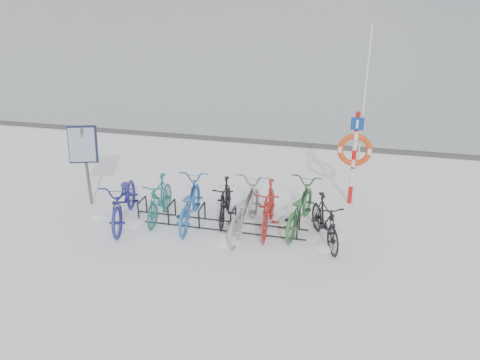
# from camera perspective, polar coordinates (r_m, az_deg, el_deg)

# --- Properties ---
(ground) EXTENTS (900.00, 900.00, 0.00)m
(ground) POSITION_cam_1_polar(r_m,az_deg,el_deg) (10.55, -2.74, -5.57)
(ground) COLOR white
(ground) RESTS_ON ground
(quay_edge) EXTENTS (400.00, 0.25, 0.10)m
(quay_edge) POSITION_cam_1_polar(r_m,az_deg,el_deg) (15.82, 3.08, 4.63)
(quay_edge) COLOR #3F3F42
(quay_edge) RESTS_ON ground
(bike_rack) EXTENTS (4.00, 0.48, 0.46)m
(bike_rack) POSITION_cam_1_polar(r_m,az_deg,el_deg) (10.46, -2.75, -4.71)
(bike_rack) COLOR black
(bike_rack) RESTS_ON ground
(info_board) EXTENTS (0.71, 0.43, 1.99)m
(info_board) POSITION_cam_1_polar(r_m,az_deg,el_deg) (11.55, -18.53, 3.59)
(info_board) COLOR #595B5E
(info_board) RESTS_ON ground
(lifebuoy_station) EXTENTS (0.81, 0.23, 4.20)m
(lifebuoy_station) POSITION_cam_1_polar(r_m,az_deg,el_deg) (11.30, 13.83, 3.58)
(lifebuoy_station) COLOR red
(lifebuoy_station) RESTS_ON ground
(bike_0) EXTENTS (1.23, 2.26, 1.12)m
(bike_0) POSITION_cam_1_polar(r_m,az_deg,el_deg) (10.81, -13.94, -2.20)
(bike_0) COLOR navy
(bike_0) RESTS_ON ground
(bike_1) EXTENTS (0.57, 1.70, 1.01)m
(bike_1) POSITION_cam_1_polar(r_m,az_deg,el_deg) (10.83, -9.81, -2.11)
(bike_1) COLOR #196768
(bike_1) RESTS_ON ground
(bike_2) EXTENTS (0.91, 2.05, 1.04)m
(bike_2) POSITION_cam_1_polar(r_m,az_deg,el_deg) (10.53, -6.22, -2.55)
(bike_2) COLOR #2761B1
(bike_2) RESTS_ON ground
(bike_3) EXTENTS (0.63, 1.64, 0.96)m
(bike_3) POSITION_cam_1_polar(r_m,az_deg,el_deg) (10.62, -1.83, -2.41)
(bike_3) COLOR black
(bike_3) RESTS_ON ground
(bike_4) EXTENTS (0.91, 2.20, 1.13)m
(bike_4) POSITION_cam_1_polar(r_m,az_deg,el_deg) (10.09, 0.51, -3.35)
(bike_4) COLOR gray
(bike_4) RESTS_ON ground
(bike_5) EXTENTS (0.57, 1.83, 1.09)m
(bike_5) POSITION_cam_1_polar(r_m,az_deg,el_deg) (10.18, 3.49, -3.23)
(bike_5) COLOR #A1251F
(bike_5) RESTS_ON ground
(bike_6) EXTENTS (1.00, 2.11, 1.06)m
(bike_6) POSITION_cam_1_polar(r_m,az_deg,el_deg) (10.34, 7.26, -3.06)
(bike_6) COLOR #2E6534
(bike_6) RESTS_ON ground
(bike_7) EXTENTS (1.08, 1.75, 1.02)m
(bike_7) POSITION_cam_1_polar(r_m,az_deg,el_deg) (9.87, 10.33, -4.74)
(bike_7) COLOR black
(bike_7) RESTS_ON ground
(snow_drifts) EXTENTS (5.87, 1.94, 0.21)m
(snow_drifts) POSITION_cam_1_polar(r_m,az_deg,el_deg) (10.43, -2.38, -5.91)
(snow_drifts) COLOR white
(snow_drifts) RESTS_ON ground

